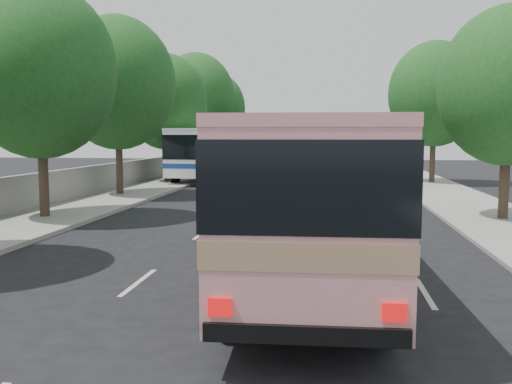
% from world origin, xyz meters
% --- Properties ---
extents(ground, '(120.00, 120.00, 0.00)m').
position_xyz_m(ground, '(0.00, 0.00, 0.00)').
color(ground, black).
rests_on(ground, ground).
extents(sidewalk_left, '(4.00, 90.00, 0.15)m').
position_xyz_m(sidewalk_left, '(-8.50, 20.00, 0.07)').
color(sidewalk_left, '#9E998E').
rests_on(sidewalk_left, ground).
extents(sidewalk_right, '(4.00, 90.00, 0.12)m').
position_xyz_m(sidewalk_right, '(8.50, 20.00, 0.06)').
color(sidewalk_right, '#9E998E').
rests_on(sidewalk_right, ground).
extents(low_wall, '(0.30, 90.00, 1.50)m').
position_xyz_m(low_wall, '(-10.30, 20.00, 0.90)').
color(low_wall, '#9E998E').
rests_on(low_wall, sidewalk_left).
extents(tree_left_b, '(5.70, 5.70, 8.88)m').
position_xyz_m(tree_left_b, '(-8.42, 5.94, 5.82)').
color(tree_left_b, '#38281E').
rests_on(tree_left_b, ground).
extents(tree_left_c, '(6.00, 6.00, 9.35)m').
position_xyz_m(tree_left_c, '(-8.62, 13.94, 6.12)').
color(tree_left_c, '#38281E').
rests_on(tree_left_c, ground).
extents(tree_left_d, '(5.52, 5.52, 8.60)m').
position_xyz_m(tree_left_d, '(-8.52, 21.94, 5.63)').
color(tree_left_d, '#38281E').
rests_on(tree_left_d, ground).
extents(tree_left_e, '(6.30, 6.30, 9.82)m').
position_xyz_m(tree_left_e, '(-8.42, 29.94, 6.43)').
color(tree_left_e, '#38281E').
rests_on(tree_left_e, ground).
extents(tree_left_f, '(5.88, 5.88, 9.16)m').
position_xyz_m(tree_left_f, '(-8.62, 37.94, 6.00)').
color(tree_left_f, '#38281E').
rests_on(tree_left_f, ground).
extents(tree_right_near, '(5.10, 5.10, 7.95)m').
position_xyz_m(tree_right_near, '(8.78, 7.94, 5.20)').
color(tree_right_near, '#38281E').
rests_on(tree_right_near, ground).
extents(tree_right_far, '(6.00, 6.00, 9.35)m').
position_xyz_m(tree_right_far, '(9.08, 23.94, 6.12)').
color(tree_right_far, '#38281E').
rests_on(tree_right_far, ground).
extents(pink_bus, '(3.21, 11.05, 3.49)m').
position_xyz_m(pink_bus, '(1.74, -1.05, 2.17)').
color(pink_bus, '#D4898B').
rests_on(pink_bus, ground).
extents(pink_taxi, '(1.75, 4.28, 1.46)m').
position_xyz_m(pink_taxi, '(-2.00, 11.80, 0.73)').
color(pink_taxi, '#FD1652').
rests_on(pink_taxi, ground).
extents(white_pickup, '(2.76, 5.35, 1.48)m').
position_xyz_m(white_pickup, '(-2.00, 16.91, 0.74)').
color(white_pickup, silver).
rests_on(white_pickup, ground).
extents(tour_coach_front, '(3.51, 12.36, 3.65)m').
position_xyz_m(tour_coach_front, '(-6.30, 25.30, 2.20)').
color(tour_coach_front, white).
rests_on(tour_coach_front, ground).
extents(tour_coach_rear, '(4.14, 13.36, 3.93)m').
position_xyz_m(tour_coach_rear, '(-5.85, 32.48, 2.37)').
color(tour_coach_rear, silver).
rests_on(tour_coach_rear, ground).
extents(taxi_roof_sign, '(0.55, 0.18, 0.18)m').
position_xyz_m(taxi_roof_sign, '(-2.00, 11.80, 1.55)').
color(taxi_roof_sign, silver).
rests_on(taxi_roof_sign, pink_taxi).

